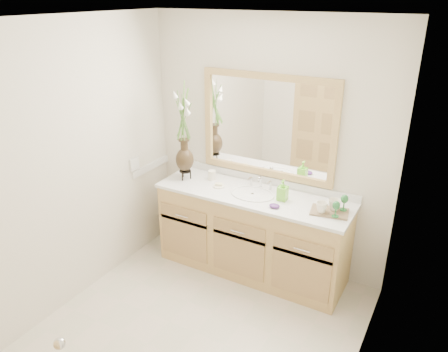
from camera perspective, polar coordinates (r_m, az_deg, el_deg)
The scene contains 22 objects.
floor at distance 3.76m, azimuth -3.69°, elevation -19.75°, with size 2.60×2.60×0.00m, color beige.
ceiling at distance 2.77m, azimuth -5.02°, elevation 19.77°, with size 2.40×2.60×0.02m, color white.
wall_back at distance 4.14m, azimuth 5.70°, elevation 3.83°, with size 2.40×0.02×2.40m, color beige.
wall_front at distance 2.28m, azimuth -23.18°, elevation -15.53°, with size 2.40×0.02×2.40m, color beige.
wall_left at distance 3.83m, azimuth -19.45°, elevation 0.95°, with size 0.02×2.60×2.40m, color beige.
wall_right at distance 2.68m, azimuth 17.95°, elevation -8.54°, with size 0.02×2.60×2.40m, color beige.
vanity at distance 4.24m, azimuth 3.69°, elevation -7.55°, with size 1.80×0.55×0.80m.
counter at distance 4.04m, azimuth 3.83°, elevation -2.49°, with size 1.84×0.57×0.03m, color white.
sink at distance 4.04m, azimuth 3.71°, elevation -3.08°, with size 0.38×0.34×0.23m.
mirror at distance 4.05m, azimuth 5.69°, elevation 6.48°, with size 1.32×0.04×0.97m.
switch_plate at distance 4.39m, azimuth -11.64°, elevation 1.56°, with size 0.02×0.12×0.12m, color white.
door at distance 2.62m, azimuth -26.48°, elevation -16.26°, with size 0.80×0.03×2.00m, color #D7B868.
flower_vase at distance 4.16m, azimuth -5.34°, elevation 6.98°, with size 0.21×0.21×0.85m.
tumbler at distance 4.30m, azimuth -1.59°, elevation 0.12°, with size 0.07×0.07×0.09m, color white.
soap_dish at distance 4.16m, azimuth -0.70°, elevation -1.27°, with size 0.11×0.11×0.04m.
soap_bottle at distance 3.91m, azimuth 7.67°, elevation -1.97°, with size 0.08×0.08×0.17m, color #73DC33.
purple_dish at distance 3.79m, azimuth 6.61°, elevation -3.89°, with size 0.09×0.08×0.03m, color #4D256F.
tray at distance 3.79m, azimuth 13.61°, elevation -4.56°, with size 0.31×0.21×0.02m, color brown.
mug_left at distance 3.73m, azimuth 12.64°, elevation -3.96°, with size 0.10×0.09×0.10m, color white.
mug_right at distance 3.79m, azimuth 14.20°, elevation -3.62°, with size 0.10×0.10×0.10m, color white.
goblet_front at distance 3.67m, azimuth 14.44°, elevation -3.86°, with size 0.06×0.06×0.14m.
goblet_back at distance 3.79m, azimuth 15.46°, elevation -3.01°, with size 0.06×0.06×0.14m.
Camera 1 is at (1.55, -2.29, 2.56)m, focal length 35.00 mm.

